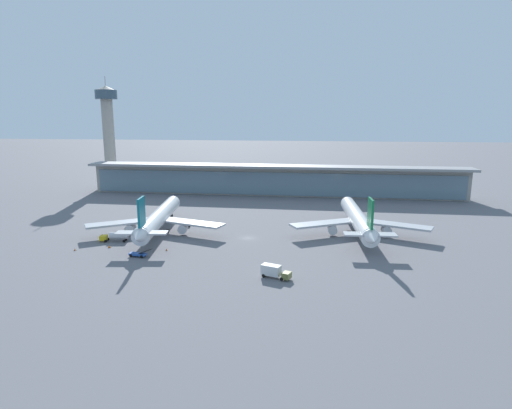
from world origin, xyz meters
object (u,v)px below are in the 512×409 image
at_px(service_truck_mid_apron_olive, 187,224).
at_px(control_tower, 108,127).
at_px(service_truck_under_wing_olive, 274,271).
at_px(safety_cone_bravo, 109,247).
at_px(airliner_left_stand, 159,218).
at_px(safety_cone_charlie, 166,250).
at_px(airliner_centre_stand, 358,219).
at_px(safety_cone_delta, 75,249).
at_px(service_truck_by_tail_yellow, 115,236).
at_px(safety_cone_alpha, 110,247).
at_px(service_truck_near_nose_blue, 139,254).

relative_size(service_truck_mid_apron_olive, control_tower, 0.05).
distance_m(service_truck_under_wing_olive, safety_cone_bravo, 53.92).
xyz_separation_m(airliner_left_stand, safety_cone_charlie, (9.53, -19.29, -4.67)).
height_order(airliner_centre_stand, safety_cone_delta, airliner_centre_stand).
relative_size(airliner_left_stand, safety_cone_charlie, 84.78).
distance_m(service_truck_under_wing_olive, service_truck_mid_apron_olive, 57.10).
bearing_deg(safety_cone_delta, service_truck_mid_apron_olive, 52.79).
distance_m(airliner_centre_stand, service_truck_by_tail_yellow, 78.46).
xyz_separation_m(service_truck_by_tail_yellow, control_tower, (-56.33, 109.22, 31.53)).
xyz_separation_m(service_truck_mid_apron_olive, control_tower, (-72.88, 87.98, 32.37)).
xyz_separation_m(airliner_centre_stand, service_truck_by_tail_yellow, (-75.66, -20.49, -3.28)).
relative_size(safety_cone_charlie, safety_cone_delta, 1.00).
xyz_separation_m(control_tower, safety_cone_alpha, (57.67, -115.64, -32.92)).
bearing_deg(service_truck_mid_apron_olive, service_truck_by_tail_yellow, -127.92).
distance_m(airliner_centre_stand, control_tower, 161.54).
height_order(airliner_left_stand, service_truck_mid_apron_olive, airliner_left_stand).
distance_m(service_truck_near_nose_blue, control_tower, 144.50).
bearing_deg(service_truck_mid_apron_olive, airliner_left_stand, -129.45).
distance_m(airliner_left_stand, safety_cone_bravo, 21.38).
height_order(airliner_centre_stand, service_truck_by_tail_yellow, airliner_centre_stand).
distance_m(safety_cone_alpha, safety_cone_charlie, 17.65).
bearing_deg(safety_cone_bravo, airliner_left_stand, 66.14).
distance_m(airliner_left_stand, airliner_centre_stand, 66.66).
bearing_deg(service_truck_under_wing_olive, service_truck_near_nose_blue, 165.35).
bearing_deg(airliner_left_stand, safety_cone_delta, -126.33).
bearing_deg(control_tower, safety_cone_alpha, -63.49).
xyz_separation_m(safety_cone_alpha, safety_cone_delta, (-8.83, -4.00, 0.00)).
relative_size(service_truck_near_nose_blue, service_truck_mid_apron_olive, 2.08).
height_order(service_truck_under_wing_olive, service_truck_mid_apron_olive, service_truck_under_wing_olive).
xyz_separation_m(airliner_left_stand, control_tower, (-65.80, 96.59, 28.26)).
xyz_separation_m(airliner_left_stand, safety_cone_bravo, (-8.44, -19.08, -4.67)).
bearing_deg(safety_cone_bravo, safety_cone_charlie, -0.65).
distance_m(service_truck_by_tail_yellow, safety_cone_delta, 12.90).
relative_size(safety_cone_alpha, safety_cone_charlie, 1.00).
relative_size(safety_cone_bravo, safety_cone_delta, 1.00).
bearing_deg(safety_cone_charlie, safety_cone_delta, -171.92).
bearing_deg(service_truck_under_wing_olive, airliner_centre_stand, 61.85).
bearing_deg(safety_cone_delta, airliner_centre_stand, 20.39).
bearing_deg(airliner_centre_stand, airliner_left_stand, -173.24).
distance_m(airliner_centre_stand, service_truck_under_wing_olive, 49.82).
bearing_deg(service_truck_mid_apron_olive, control_tower, 129.64).
relative_size(service_truck_by_tail_yellow, safety_cone_delta, 12.64).
xyz_separation_m(service_truck_under_wing_olive, service_truck_by_tail_yellow, (-52.21, 23.35, 0.02)).
xyz_separation_m(airliner_left_stand, airliner_centre_stand, (66.20, 7.85, 0.00)).
distance_m(safety_cone_charlie, safety_cone_delta, 26.74).
bearing_deg(service_truck_near_nose_blue, control_tower, 119.63).
height_order(service_truck_mid_apron_olive, service_truck_by_tail_yellow, service_truck_by_tail_yellow).
height_order(airliner_left_stand, safety_cone_alpha, airliner_left_stand).
bearing_deg(service_truck_under_wing_olive, airliner_left_stand, 139.91).
bearing_deg(safety_cone_bravo, service_truck_by_tail_yellow, 99.02).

